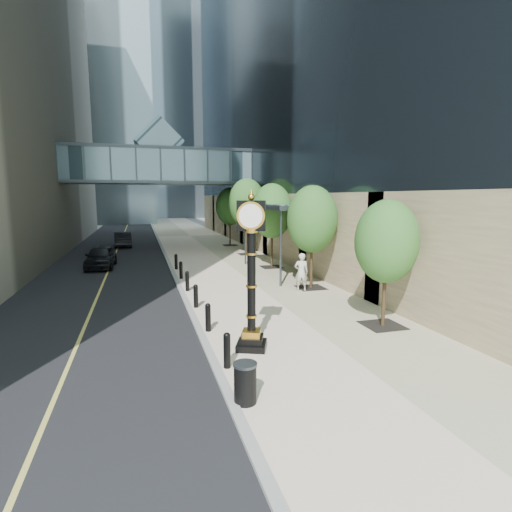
{
  "coord_description": "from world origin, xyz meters",
  "views": [
    {
      "loc": [
        -4.87,
        -9.36,
        4.77
      ],
      "look_at": [
        -0.32,
        6.31,
        2.36
      ],
      "focal_mm": 28.0,
      "sensor_mm": 36.0,
      "label": 1
    }
  ],
  "objects_px": {
    "trash_bin": "(245,384)",
    "car_near": "(101,257)",
    "street_clock": "(251,283)",
    "car_far": "(123,239)",
    "pedestrian": "(301,272)"
  },
  "relations": [
    {
      "from": "trash_bin",
      "to": "pedestrian",
      "type": "relative_size",
      "value": 0.46
    },
    {
      "from": "trash_bin",
      "to": "pedestrian",
      "type": "distance_m",
      "value": 11.39
    },
    {
      "from": "trash_bin",
      "to": "car_far",
      "type": "height_order",
      "value": "car_far"
    },
    {
      "from": "car_far",
      "to": "street_clock",
      "type": "bearing_deg",
      "value": 95.88
    },
    {
      "from": "car_far",
      "to": "car_near",
      "type": "bearing_deg",
      "value": 81.66
    },
    {
      "from": "pedestrian",
      "to": "car_far",
      "type": "distance_m",
      "value": 24.13
    },
    {
      "from": "trash_bin",
      "to": "car_far",
      "type": "relative_size",
      "value": 0.21
    },
    {
      "from": "street_clock",
      "to": "car_near",
      "type": "relative_size",
      "value": 1.09
    },
    {
      "from": "trash_bin",
      "to": "car_near",
      "type": "height_order",
      "value": "car_near"
    },
    {
      "from": "street_clock",
      "to": "car_far",
      "type": "xyz_separation_m",
      "value": [
        -4.91,
        29.0,
        -1.41
      ]
    },
    {
      "from": "trash_bin",
      "to": "car_near",
      "type": "relative_size",
      "value": 0.2
    },
    {
      "from": "street_clock",
      "to": "trash_bin",
      "type": "height_order",
      "value": "street_clock"
    },
    {
      "from": "street_clock",
      "to": "pedestrian",
      "type": "relative_size",
      "value": 2.48
    },
    {
      "from": "street_clock",
      "to": "car_far",
      "type": "bearing_deg",
      "value": 121.72
    },
    {
      "from": "trash_bin",
      "to": "pedestrian",
      "type": "xyz_separation_m",
      "value": [
        5.52,
        9.95,
        0.52
      ]
    }
  ]
}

